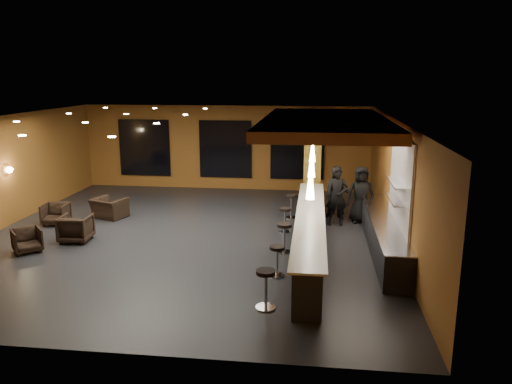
# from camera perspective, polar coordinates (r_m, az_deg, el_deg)

# --- Properties ---
(floor) EXTENTS (12.00, 13.00, 0.10)m
(floor) POSITION_cam_1_polar(r_m,az_deg,el_deg) (15.24, -7.75, -5.17)
(floor) COLOR black
(floor) RESTS_ON ground
(ceiling) EXTENTS (12.00, 13.00, 0.10)m
(ceiling) POSITION_cam_1_polar(r_m,az_deg,el_deg) (14.51, -8.19, 8.44)
(ceiling) COLOR black
(wall_back) EXTENTS (12.00, 0.10, 3.50)m
(wall_back) POSITION_cam_1_polar(r_m,az_deg,el_deg) (21.07, -3.46, 5.09)
(wall_back) COLOR brown
(wall_back) RESTS_ON floor
(wall_front) EXTENTS (12.00, 0.10, 3.50)m
(wall_front) POSITION_cam_1_polar(r_m,az_deg,el_deg) (8.83, -18.80, -7.24)
(wall_front) COLOR brown
(wall_front) RESTS_ON floor
(wall_right) EXTENTS (0.10, 13.00, 3.50)m
(wall_right) POSITION_cam_1_polar(r_m,az_deg,el_deg) (14.48, 15.88, 0.85)
(wall_right) COLOR brown
(wall_right) RESTS_ON floor
(wood_soffit) EXTENTS (3.60, 8.00, 0.28)m
(wood_soffit) POSITION_cam_1_polar(r_m,az_deg,el_deg) (15.04, 7.89, 7.89)
(wood_soffit) COLOR #B16333
(wood_soffit) RESTS_ON ceiling
(window_left) EXTENTS (2.20, 0.06, 2.40)m
(window_left) POSITION_cam_1_polar(r_m,az_deg,el_deg) (21.87, -12.61, 4.96)
(window_left) COLOR black
(window_left) RESTS_ON wall_back
(window_center) EXTENTS (2.20, 0.06, 2.40)m
(window_center) POSITION_cam_1_polar(r_m,az_deg,el_deg) (20.97, -3.51, 4.91)
(window_center) COLOR black
(window_center) RESTS_ON wall_back
(window_right) EXTENTS (2.20, 0.06, 2.40)m
(window_right) POSITION_cam_1_polar(r_m,az_deg,el_deg) (20.65, 4.73, 4.76)
(window_right) COLOR black
(window_right) RESTS_ON wall_back
(tile_backsplash) EXTENTS (0.06, 3.20, 2.40)m
(tile_backsplash) POSITION_cam_1_polar(r_m,az_deg,el_deg) (13.45, 16.21, 0.99)
(tile_backsplash) COLOR white
(tile_backsplash) RESTS_ON wall_right
(bar_counter) EXTENTS (0.60, 8.00, 1.00)m
(bar_counter) POSITION_cam_1_polar(r_m,az_deg,el_deg) (13.65, 6.16, -4.90)
(bar_counter) COLOR black
(bar_counter) RESTS_ON floor
(bar_top) EXTENTS (0.78, 8.10, 0.05)m
(bar_top) POSITION_cam_1_polar(r_m,az_deg,el_deg) (13.50, 6.22, -2.78)
(bar_top) COLOR silver
(bar_top) RESTS_ON bar_counter
(prep_counter) EXTENTS (0.70, 6.00, 0.86)m
(prep_counter) POSITION_cam_1_polar(r_m,az_deg,el_deg) (14.28, 14.26, -4.72)
(prep_counter) COLOR black
(prep_counter) RESTS_ON floor
(prep_top) EXTENTS (0.72, 6.00, 0.03)m
(prep_top) POSITION_cam_1_polar(r_m,az_deg,el_deg) (14.14, 14.37, -2.96)
(prep_top) COLOR silver
(prep_top) RESTS_ON prep_counter
(wall_shelf_lower) EXTENTS (0.30, 1.50, 0.03)m
(wall_shelf_lower) POSITION_cam_1_polar(r_m,az_deg,el_deg) (13.32, 15.64, -0.86)
(wall_shelf_lower) COLOR silver
(wall_shelf_lower) RESTS_ON wall_right
(wall_shelf_upper) EXTENTS (0.30, 1.50, 0.03)m
(wall_shelf_upper) POSITION_cam_1_polar(r_m,az_deg,el_deg) (13.22, 15.76, 1.04)
(wall_shelf_upper) COLOR silver
(wall_shelf_upper) RESTS_ON wall_right
(column) EXTENTS (0.60, 0.60, 3.50)m
(column) POSITION_cam_1_polar(r_m,az_deg,el_deg) (17.83, 6.47, 3.53)
(column) COLOR olive
(column) RESTS_ON floor
(wall_sconce) EXTENTS (0.22, 0.22, 0.22)m
(wall_sconce) POSITION_cam_1_polar(r_m,az_deg,el_deg) (17.62, -26.38, 2.28)
(wall_sconce) COLOR #FFE5B2
(wall_sconce) RESTS_ON wall_left
(pendant_0) EXTENTS (0.20, 0.20, 0.70)m
(pendant_0) POSITION_cam_1_polar(r_m,az_deg,el_deg) (11.23, 6.25, 0.92)
(pendant_0) COLOR white
(pendant_0) RESTS_ON wood_soffit
(pendant_1) EXTENTS (0.20, 0.20, 0.70)m
(pendant_1) POSITION_cam_1_polar(r_m,az_deg,el_deg) (13.68, 6.38, 3.14)
(pendant_1) COLOR white
(pendant_1) RESTS_ON wood_soffit
(pendant_2) EXTENTS (0.20, 0.20, 0.70)m
(pendant_2) POSITION_cam_1_polar(r_m,az_deg,el_deg) (16.15, 6.48, 4.68)
(pendant_2) COLOR white
(pendant_2) RESTS_ON wood_soffit
(staff_a) EXTENTS (0.72, 0.50, 1.90)m
(staff_a) POSITION_cam_1_polar(r_m,az_deg,el_deg) (16.12, 9.23, -0.50)
(staff_a) COLOR black
(staff_a) RESTS_ON floor
(staff_b) EXTENTS (0.92, 0.75, 1.78)m
(staff_b) POSITION_cam_1_polar(r_m,az_deg,el_deg) (16.86, 9.27, -0.10)
(staff_b) COLOR black
(staff_b) RESTS_ON floor
(staff_c) EXTENTS (0.96, 0.67, 1.87)m
(staff_c) POSITION_cam_1_polar(r_m,az_deg,el_deg) (16.58, 11.89, -0.29)
(staff_c) COLOR black
(staff_c) RESTS_ON floor
(armchair_a) EXTENTS (1.01, 1.01, 0.66)m
(armchair_a) POSITION_cam_1_polar(r_m,az_deg,el_deg) (15.04, -24.70, -5.03)
(armchair_a) COLOR black
(armchair_a) RESTS_ON floor
(armchair_b) EXTENTS (0.89, 0.91, 0.78)m
(armchair_b) POSITION_cam_1_polar(r_m,az_deg,el_deg) (15.43, -19.90, -3.92)
(armchair_b) COLOR black
(armchair_b) RESTS_ON floor
(armchair_c) EXTENTS (0.82, 0.84, 0.70)m
(armchair_c) POSITION_cam_1_polar(r_m,az_deg,el_deg) (17.37, -21.92, -2.34)
(armchair_c) COLOR black
(armchair_c) RESTS_ON floor
(armchair_d) EXTENTS (1.29, 1.20, 0.68)m
(armchair_d) POSITION_cam_1_polar(r_m,az_deg,el_deg) (17.59, -16.43, -1.77)
(armchair_d) COLOR black
(armchair_d) RESTS_ON floor
(bar_stool_0) EXTENTS (0.43, 0.43, 0.84)m
(bar_stool_0) POSITION_cam_1_polar(r_m,az_deg,el_deg) (10.43, 1.12, -10.47)
(bar_stool_0) COLOR silver
(bar_stool_0) RESTS_ON floor
(bar_stool_1) EXTENTS (0.38, 0.38, 0.76)m
(bar_stool_1) POSITION_cam_1_polar(r_m,az_deg,el_deg) (12.03, 2.42, -7.43)
(bar_stool_1) COLOR silver
(bar_stool_1) RESTS_ON floor
(bar_stool_2) EXTENTS (0.42, 0.42, 0.83)m
(bar_stool_2) POSITION_cam_1_polar(r_m,az_deg,el_deg) (13.56, 3.25, -4.84)
(bar_stool_2) COLOR silver
(bar_stool_2) RESTS_ON floor
(bar_stool_3) EXTENTS (0.39, 0.39, 0.78)m
(bar_stool_3) POSITION_cam_1_polar(r_m,az_deg,el_deg) (15.32, 3.34, -2.83)
(bar_stool_3) COLOR silver
(bar_stool_3) RESTS_ON floor
(bar_stool_4) EXTENTS (0.41, 0.41, 0.81)m
(bar_stool_4) POSITION_cam_1_polar(r_m,az_deg,el_deg) (16.84, 4.08, -1.28)
(bar_stool_4) COLOR silver
(bar_stool_4) RESTS_ON floor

